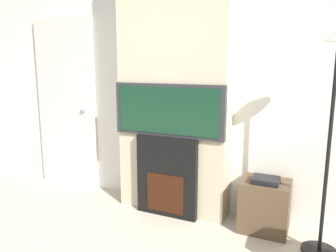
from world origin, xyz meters
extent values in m
cube|color=silver|center=(0.00, 2.03, 1.35)|extent=(6.00, 0.06, 2.70)
cube|color=beige|center=(0.00, 1.85, 1.35)|extent=(1.16, 0.30, 2.70)
cube|color=black|center=(0.00, 1.70, 0.42)|extent=(0.65, 0.14, 0.83)
cube|color=#33160A|center=(0.00, 1.62, 0.25)|extent=(0.40, 0.01, 0.40)
cube|color=#2D2D33|center=(0.00, 1.70, 1.10)|extent=(1.17, 0.06, 0.53)
cube|color=#143823|center=(0.00, 1.66, 1.10)|extent=(1.08, 0.01, 0.46)
cylinder|color=black|center=(1.45, 1.58, 0.01)|extent=(0.29, 0.29, 0.03)
cylinder|color=black|center=(1.45, 1.58, 0.87)|extent=(0.03, 0.03, 1.69)
cube|color=brown|center=(0.96, 1.77, 0.24)|extent=(0.44, 0.37, 0.48)
cube|color=black|center=(0.96, 1.74, 0.51)|extent=(0.24, 0.20, 0.05)
cube|color=silver|center=(-1.55, 1.98, 1.05)|extent=(0.88, 0.04, 2.10)
sphere|color=silver|center=(-1.24, 1.94, 1.01)|extent=(0.06, 0.06, 0.06)
camera|label=1|loc=(1.35, -1.21, 1.55)|focal=35.00mm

